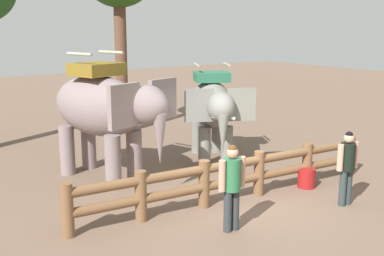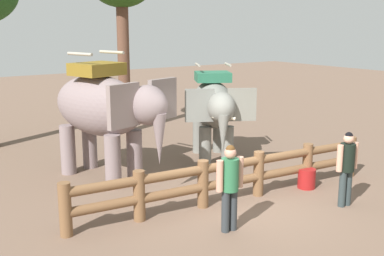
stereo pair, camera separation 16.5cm
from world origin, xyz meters
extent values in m
plane|color=brown|center=(0.00, 0.00, 0.00)|extent=(60.00, 60.00, 0.00)
cylinder|color=brown|center=(-3.71, 0.53, 0.53)|extent=(0.24, 0.24, 1.05)
cylinder|color=brown|center=(-2.23, 0.40, 0.53)|extent=(0.24, 0.24, 1.05)
cylinder|color=brown|center=(-0.74, 0.27, 0.53)|extent=(0.24, 0.24, 1.05)
cylinder|color=brown|center=(0.74, 0.14, 0.53)|extent=(0.24, 0.24, 1.05)
cylinder|color=brown|center=(2.23, 0.01, 0.53)|extent=(0.24, 0.24, 1.05)
cylinder|color=brown|center=(3.71, -0.12, 0.53)|extent=(0.24, 0.24, 1.05)
cylinder|color=brown|center=(0.00, 0.20, 0.45)|extent=(7.44, 0.86, 0.20)
cylinder|color=brown|center=(0.00, 0.20, 0.85)|extent=(7.44, 0.86, 0.20)
cylinder|color=gray|center=(-1.10, 2.74, 0.66)|extent=(0.39, 0.39, 1.31)
cylinder|color=gray|center=(-1.79, 2.54, 0.66)|extent=(0.39, 0.39, 1.31)
cylinder|color=gray|center=(-1.60, 4.45, 0.66)|extent=(0.39, 0.39, 1.31)
cylinder|color=gray|center=(-2.29, 4.24, 0.66)|extent=(0.39, 0.39, 1.31)
ellipsoid|color=gray|center=(-1.70, 3.49, 1.89)|extent=(2.10, 3.21, 1.53)
ellipsoid|color=gray|center=(-1.20, 1.82, 2.08)|extent=(1.08, 1.18, 0.94)
cube|color=gray|center=(-0.63, 2.11, 2.13)|extent=(0.88, 0.37, 0.98)
cube|color=gray|center=(-1.85, 1.75, 2.13)|extent=(0.88, 0.37, 0.98)
cone|color=gray|center=(-1.11, 1.49, 1.33)|extent=(0.35, 0.35, 1.20)
cube|color=brown|center=(-1.70, 3.49, 2.81)|extent=(1.35, 1.26, 0.31)
cylinder|color=#A59E8C|center=(-1.22, 3.63, 3.20)|extent=(0.32, 0.87, 0.08)
cylinder|color=#A59E8C|center=(-2.18, 3.35, 3.20)|extent=(0.32, 0.87, 0.08)
cylinder|color=slate|center=(1.61, 2.38, 0.57)|extent=(0.34, 0.34, 1.14)
cylinder|color=slate|center=(1.06, 2.67, 0.57)|extent=(0.34, 0.34, 1.14)
cylinder|color=slate|center=(2.33, 3.74, 0.57)|extent=(0.34, 0.34, 1.14)
cylinder|color=slate|center=(1.78, 4.03, 0.57)|extent=(0.34, 0.34, 1.14)
ellipsoid|color=slate|center=(1.69, 3.20, 1.64)|extent=(2.21, 2.80, 1.33)
ellipsoid|color=slate|center=(0.98, 1.87, 1.80)|extent=(1.04, 1.10, 0.81)
cube|color=slate|center=(1.52, 1.70, 1.85)|extent=(0.72, 0.46, 0.85)
cube|color=slate|center=(0.54, 2.22, 1.85)|extent=(0.72, 0.46, 0.85)
cone|color=slate|center=(0.84, 1.60, 1.15)|extent=(0.30, 0.30, 1.04)
cone|color=beige|center=(1.01, 1.61, 1.57)|extent=(0.35, 0.24, 0.15)
cone|color=beige|center=(0.75, 1.75, 1.57)|extent=(0.35, 0.24, 0.15)
cube|color=#28684B|center=(1.69, 3.20, 2.43)|extent=(1.26, 1.21, 0.27)
cylinder|color=#A59E8C|center=(2.08, 3.00, 2.78)|extent=(0.42, 0.71, 0.07)
cylinder|color=#A59E8C|center=(1.31, 3.41, 2.78)|extent=(0.42, 0.71, 0.07)
cylinder|color=#2C3739|center=(1.95, -1.43, 0.40)|extent=(0.15, 0.15, 0.79)
cylinder|color=#2C3739|center=(1.77, -1.42, 0.40)|extent=(0.15, 0.15, 0.79)
cylinder|color=black|center=(1.86, -1.42, 1.10)|extent=(0.34, 0.34, 0.61)
cylinder|color=tan|center=(2.09, -1.44, 1.11)|extent=(0.13, 0.13, 0.58)
cylinder|color=tan|center=(1.63, -1.40, 1.11)|extent=(0.13, 0.13, 0.58)
sphere|color=tan|center=(1.86, -1.42, 1.51)|extent=(0.22, 0.22, 0.22)
sphere|color=black|center=(1.86, -1.42, 1.57)|extent=(0.17, 0.17, 0.17)
cylinder|color=#2E3337|center=(-0.95, -1.01, 0.41)|extent=(0.16, 0.16, 0.82)
cylinder|color=#2E3337|center=(-1.13, -1.01, 0.41)|extent=(0.16, 0.16, 0.82)
cylinder|color=#2B6B43|center=(-1.04, -1.01, 1.13)|extent=(0.34, 0.34, 0.63)
cylinder|color=tan|center=(-0.80, -1.02, 1.15)|extent=(0.13, 0.13, 0.59)
cylinder|color=tan|center=(-1.27, -1.00, 1.15)|extent=(0.13, 0.13, 0.59)
sphere|color=tan|center=(-1.04, -1.01, 1.56)|extent=(0.23, 0.23, 0.23)
sphere|color=#593819|center=(-1.04, -1.01, 1.62)|extent=(0.18, 0.18, 0.18)
cylinder|color=brown|center=(1.23, 7.92, 2.41)|extent=(0.43, 0.43, 4.82)
cylinder|color=maroon|center=(2.06, -0.14, 0.24)|extent=(0.43, 0.43, 0.48)
camera|label=1|loc=(-6.61, -7.60, 3.90)|focal=44.67mm
camera|label=2|loc=(-6.47, -7.69, 3.90)|focal=44.67mm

